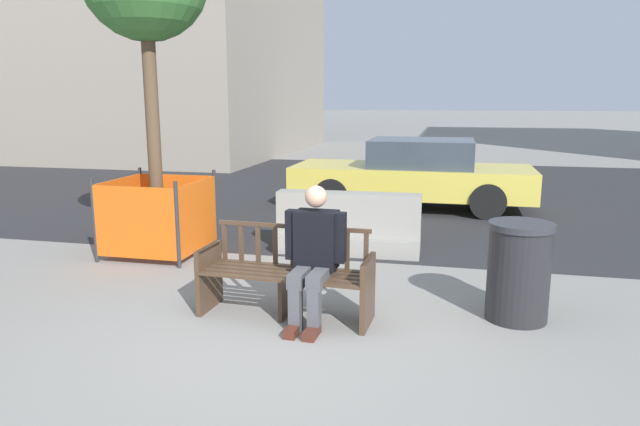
% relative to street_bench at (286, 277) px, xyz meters
% --- Properties ---
extents(ground_plane, '(200.00, 200.00, 0.00)m').
position_rel_street_bench_xyz_m(ground_plane, '(0.12, -0.65, -0.40)').
color(ground_plane, gray).
extents(street_asphalt, '(120.00, 12.00, 0.01)m').
position_rel_street_bench_xyz_m(street_asphalt, '(0.12, 8.05, -0.39)').
color(street_asphalt, '#28282B').
rests_on(street_asphalt, ground).
extents(street_bench, '(1.71, 0.61, 0.88)m').
position_rel_street_bench_xyz_m(street_bench, '(0.00, 0.00, 0.00)').
color(street_bench, '#473323').
rests_on(street_bench, ground).
extents(seated_person, '(0.59, 0.74, 1.31)m').
position_rel_street_bench_xyz_m(seated_person, '(0.30, -0.07, 0.29)').
color(seated_person, black).
rests_on(seated_person, ground).
extents(jersey_barrier_centre, '(2.02, 0.74, 0.84)m').
position_rel_street_bench_xyz_m(jersey_barrier_centre, '(0.16, 2.52, -0.06)').
color(jersey_barrier_centre, gray).
rests_on(jersey_barrier_centre, ground).
extents(construction_fence, '(1.23, 1.23, 1.11)m').
position_rel_street_bench_xyz_m(construction_fence, '(-2.37, 1.84, 0.16)').
color(construction_fence, '#2D2D33').
rests_on(construction_fence, ground).
extents(car_taxi_near, '(4.59, 1.90, 1.34)m').
position_rel_street_bench_xyz_m(car_taxi_near, '(0.81, 6.07, 0.26)').
color(car_taxi_near, '#DBC64C').
rests_on(car_taxi_near, ground).
extents(trash_bin, '(0.62, 0.62, 0.96)m').
position_rel_street_bench_xyz_m(trash_bin, '(2.21, 0.43, 0.09)').
color(trash_bin, '#232326').
rests_on(trash_bin, ground).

